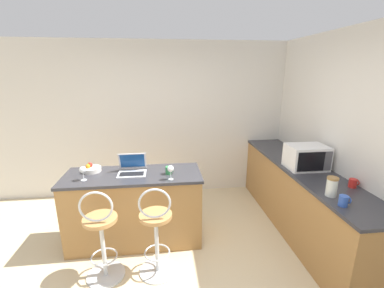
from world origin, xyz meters
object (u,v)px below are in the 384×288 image
storage_jar (332,187)px  mug_blue (344,201)px  wine_glass_tall (171,169)px  bar_stool_near (102,237)px  laptop (132,168)px  mug_green (169,170)px  mug_red (353,183)px  fruit_bowl (91,169)px  bar_stool_far (156,233)px  microwave (307,157)px  wine_glass_short (83,170)px

storage_jar → mug_blue: bearing=-93.1°
wine_glass_tall → bar_stool_near: bearing=-151.5°
laptop → mug_green: 0.46m
mug_red → storage_jar: storage_jar is taller
mug_blue → storage_jar: storage_jar is taller
fruit_bowl → storage_jar: (2.54, -0.94, 0.06)m
bar_stool_far → microwave: microwave is taller
microwave → mug_red: microwave is taller
mug_blue → wine_glass_short: wine_glass_short is taller
mug_red → mug_green: size_ratio=1.03×
mug_green → microwave: bearing=-0.3°
fruit_bowl → wine_glass_short: wine_glass_short is taller
wine_glass_short → wine_glass_tall: size_ratio=0.98×
mug_blue → wine_glass_tall: bearing=153.2°
laptop → wine_glass_tall: laptop is taller
mug_blue → mug_green: size_ratio=1.06×
storage_jar → mug_green: size_ratio=2.06×
fruit_bowl → mug_green: bearing=-11.5°
bar_stool_near → storage_jar: 2.37m
wine_glass_short → wine_glass_tall: wine_glass_tall is taller
bar_stool_far → microwave: bearing=16.1°
mug_red → fruit_bowl: bearing=164.8°
laptop → fruit_bowl: size_ratio=1.52×
laptop → storage_jar: (2.03, -0.85, 0.04)m
mug_red → wine_glass_short: size_ratio=0.59×
mug_blue → storage_jar: bearing=86.9°
mug_blue → laptop: bearing=152.5°
bar_stool_near → storage_jar: (2.30, -0.19, 0.53)m
laptop → wine_glass_short: size_ratio=2.02×
laptop → mug_red: (2.39, -0.70, -0.01)m
laptop → microwave: (2.19, -0.11, 0.09)m
storage_jar → bar_stool_near: bearing=175.2°
mug_blue → microwave: bearing=79.9°
mug_blue → wine_glass_short: 2.69m
microwave → mug_red: (0.20, -0.59, -0.10)m
bar_stool_far → wine_glass_short: bearing=149.1°
bar_stool_near → wine_glass_short: (-0.26, 0.48, 0.55)m
microwave → wine_glass_short: size_ratio=2.89×
wine_glass_tall → mug_blue: bearing=-26.8°
bar_stool_far → wine_glass_tall: bearing=66.0°
mug_blue → wine_glass_tall: size_ratio=0.60×
storage_jar → mug_green: (-1.59, 0.75, -0.05)m
bar_stool_near → fruit_bowl: size_ratio=4.71×
bar_stool_near → storage_jar: size_ratio=5.27×
laptop → storage_jar: size_ratio=1.70×
bar_stool_far → wine_glass_tall: 0.70m
microwave → mug_blue: bearing=-100.1°
mug_red → storage_jar: (-0.36, -0.16, 0.05)m
laptop → mug_green: bearing=-12.8°
laptop → mug_blue: laptop is taller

